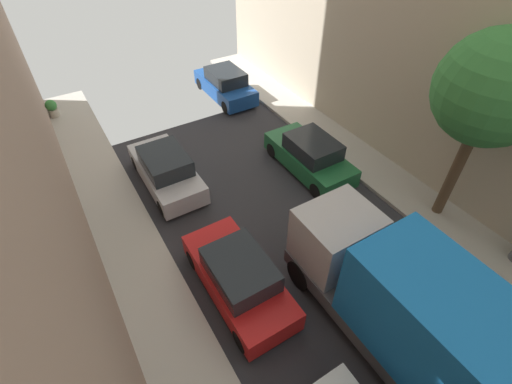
{
  "coord_description": "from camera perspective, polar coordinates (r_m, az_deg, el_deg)",
  "views": [
    {
      "loc": [
        -5.49,
        0.74,
        9.77
      ],
      "look_at": [
        -0.22,
        9.4,
        0.5
      ],
      "focal_mm": 25.7,
      "sensor_mm": 36.0,
      "label": 1
    }
  ],
  "objects": [
    {
      "name": "potted_plant_0",
      "position": [
        21.19,
        -29.17,
        11.35
      ],
      "size": [
        0.54,
        0.54,
        0.87
      ],
      "color": "#B2A899",
      "rests_on": "sidewalk_left"
    },
    {
      "name": "street_tree_1",
      "position": [
        12.6,
        33.03,
        13.15
      ],
      "size": [
        3.33,
        3.33,
        6.5
      ],
      "color": "brown",
      "rests_on": "sidewalk_right"
    },
    {
      "name": "parked_car_left_3",
      "position": [
        14.8,
        -13.79,
        3.32
      ],
      "size": [
        1.78,
        4.2,
        1.57
      ],
      "color": "silver",
      "rests_on": "ground"
    },
    {
      "name": "delivery_truck",
      "position": [
        9.91,
        22.44,
        -16.32
      ],
      "size": [
        2.26,
        6.6,
        3.38
      ],
      "color": "#4C4C51",
      "rests_on": "ground"
    },
    {
      "name": "parked_car_right_3",
      "position": [
        20.66,
        -4.8,
        16.31
      ],
      "size": [
        1.78,
        4.2,
        1.57
      ],
      "color": "#194799",
      "rests_on": "ground"
    },
    {
      "name": "parked_car_right_2",
      "position": [
        15.28,
        8.41,
        5.61
      ],
      "size": [
        1.78,
        4.2,
        1.57
      ],
      "color": "#1E6638",
      "rests_on": "ground"
    },
    {
      "name": "parked_car_left_2",
      "position": [
        10.98,
        -2.68,
        -13.14
      ],
      "size": [
        1.78,
        4.2,
        1.57
      ],
      "color": "red",
      "rests_on": "ground"
    }
  ]
}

